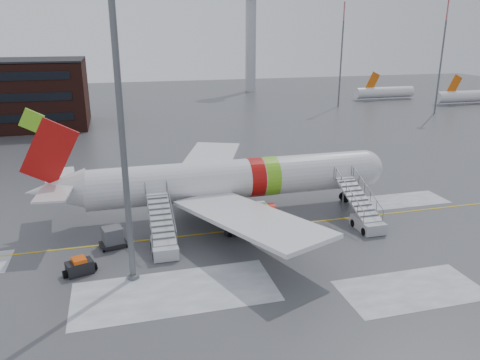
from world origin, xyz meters
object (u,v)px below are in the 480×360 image
object	(u,v)px
airstair_fwd	(364,216)
pushback_tug	(239,225)
baggage_tractor	(80,267)
light_mast_near	(120,106)
airliner	(225,180)
uld_container	(113,238)
airstair_aft	(163,238)

from	to	relation	value
airstair_fwd	pushback_tug	xyz separation A→B (m)	(-11.50, 1.66, -0.31)
baggage_tractor	light_mast_near	distance (m)	12.81
airliner	uld_container	world-z (taller)	airliner
airstair_fwd	airstair_aft	bearing A→B (deg)	180.00
airliner	airstair_aft	bearing A→B (deg)	-136.23
airstair_fwd	uld_container	size ratio (longest dim) A/B	3.19
airliner	airstair_fwd	world-z (taller)	airliner
airliner	airstair_aft	distance (m)	9.74
airstair_fwd	uld_container	world-z (taller)	airstair_fwd
baggage_tractor	airstair_aft	bearing A→B (deg)	20.53
pushback_tug	baggage_tractor	world-z (taller)	pushback_tug
airliner	pushback_tug	bearing A→B (deg)	-89.49
pushback_tug	light_mast_near	xyz separation A→B (m)	(-9.52, -5.77, 11.90)
airstair_aft	light_mast_near	size ratio (longest dim) A/B	0.32
airliner	uld_container	size ratio (longest dim) A/B	14.53
uld_container	airliner	bearing A→B (deg)	24.36
airliner	pushback_tug	xyz separation A→B (m)	(0.04, -4.87, -2.66)
baggage_tractor	light_mast_near	size ratio (longest dim) A/B	0.11
airliner	baggage_tractor	size ratio (longest dim) A/B	13.53
light_mast_near	uld_container	bearing A→B (deg)	103.18
pushback_tug	baggage_tractor	xyz separation A→B (m)	(-13.31, -4.08, -0.21)
airstair_fwd	pushback_tug	world-z (taller)	airstair_fwd
airliner	airstair_fwd	distance (m)	13.48
airliner	baggage_tractor	distance (m)	16.26
uld_container	baggage_tractor	distance (m)	4.74
uld_container	airstair_fwd	bearing A→B (deg)	-4.18
airstair_aft	airliner	bearing A→B (deg)	43.77
light_mast_near	pushback_tug	bearing A→B (deg)	31.19
airstair_fwd	airstair_aft	size ratio (longest dim) A/B	1.00
airstair_aft	baggage_tractor	size ratio (longest dim) A/B	2.97
airstair_aft	baggage_tractor	world-z (taller)	airstair_aft
airstair_aft	baggage_tractor	bearing A→B (deg)	-159.47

